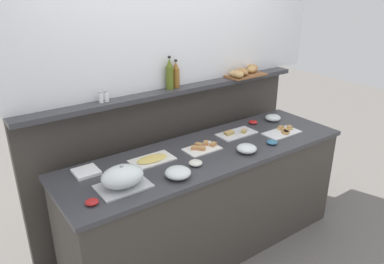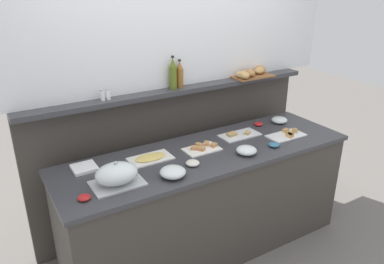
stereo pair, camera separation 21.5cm
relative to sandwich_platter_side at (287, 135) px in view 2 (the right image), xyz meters
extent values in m
plane|color=slate|center=(-0.76, 0.69, -0.93)|extent=(12.00, 12.00, 0.00)
cube|color=#3D3833|center=(-0.76, 0.09, -0.49)|extent=(2.37, 0.70, 0.89)
cube|color=#38383D|center=(-0.76, 0.09, -0.03)|extent=(2.41, 0.74, 0.03)
cube|color=#3D3833|center=(-0.76, 0.64, -0.29)|extent=(2.65, 0.08, 1.28)
cube|color=#38383D|center=(-0.76, 0.59, 0.37)|extent=(2.65, 0.22, 0.04)
cube|color=white|center=(-0.76, 0.66, 1.03)|extent=(3.25, 0.08, 1.28)
cube|color=white|center=(-0.01, 0.00, -0.01)|extent=(0.33, 0.18, 0.01)
cube|color=#B7844C|center=(0.04, 0.06, 0.00)|extent=(0.07, 0.05, 0.01)
cube|color=#E5C666|center=(0.04, 0.06, 0.01)|extent=(0.07, 0.05, 0.01)
cube|color=#B7844C|center=(0.04, 0.06, 0.02)|extent=(0.07, 0.05, 0.01)
cube|color=#B7844C|center=(0.02, -0.01, 0.00)|extent=(0.06, 0.05, 0.01)
cube|color=#E5C666|center=(0.02, -0.01, 0.01)|extent=(0.06, 0.05, 0.01)
cube|color=#B7844C|center=(0.02, -0.01, 0.02)|extent=(0.06, 0.05, 0.01)
cube|color=#B7844C|center=(-0.01, -0.04, 0.00)|extent=(0.04, 0.06, 0.01)
cube|color=#E5C666|center=(-0.01, -0.04, 0.01)|extent=(0.04, 0.06, 0.01)
cube|color=#B7844C|center=(-0.01, -0.04, 0.02)|extent=(0.04, 0.06, 0.01)
cube|color=#B7844C|center=(0.11, 0.02, 0.00)|extent=(0.07, 0.07, 0.01)
cube|color=#E5C666|center=(0.11, 0.02, 0.01)|extent=(0.07, 0.07, 0.01)
cube|color=#B7844C|center=(0.11, 0.02, 0.02)|extent=(0.07, 0.07, 0.01)
cube|color=#B7844C|center=(-0.01, -0.04, 0.00)|extent=(0.07, 0.06, 0.01)
cube|color=#E5C666|center=(-0.01, -0.04, 0.01)|extent=(0.07, 0.06, 0.01)
cube|color=#B7844C|center=(-0.01, -0.04, 0.02)|extent=(0.07, 0.06, 0.01)
cube|color=white|center=(-0.78, 0.14, -0.01)|extent=(0.29, 0.18, 0.01)
cube|color=#B7844C|center=(-0.68, 0.13, 0.00)|extent=(0.07, 0.06, 0.01)
cube|color=#D1664C|center=(-0.68, 0.13, 0.01)|extent=(0.07, 0.06, 0.01)
cube|color=#B7844C|center=(-0.68, 0.13, 0.02)|extent=(0.07, 0.06, 0.01)
cube|color=#B7844C|center=(-0.71, 0.18, 0.00)|extent=(0.06, 0.07, 0.01)
cube|color=#D1664C|center=(-0.71, 0.18, 0.01)|extent=(0.06, 0.07, 0.01)
cube|color=#B7844C|center=(-0.71, 0.18, 0.02)|extent=(0.06, 0.07, 0.01)
cube|color=#B7844C|center=(-0.84, 0.16, 0.00)|extent=(0.07, 0.07, 0.01)
cube|color=#D1664C|center=(-0.84, 0.16, 0.01)|extent=(0.07, 0.07, 0.01)
cube|color=#B7844C|center=(-0.84, 0.16, 0.02)|extent=(0.07, 0.07, 0.01)
cube|color=#B7844C|center=(-0.78, 0.19, 0.00)|extent=(0.06, 0.07, 0.01)
cube|color=#D1664C|center=(-0.78, 0.19, 0.01)|extent=(0.06, 0.07, 0.01)
cube|color=#B7844C|center=(-0.78, 0.19, 0.02)|extent=(0.06, 0.07, 0.01)
cube|color=#B7844C|center=(-0.80, 0.12, 0.00)|extent=(0.06, 0.07, 0.01)
cube|color=#D1664C|center=(-0.80, 0.12, 0.01)|extent=(0.06, 0.07, 0.01)
cube|color=#B7844C|center=(-0.80, 0.12, 0.02)|extent=(0.06, 0.07, 0.01)
cube|color=silver|center=(-0.35, 0.22, -0.01)|extent=(0.35, 0.18, 0.01)
cube|color=tan|center=(-0.40, 0.24, 0.00)|extent=(0.04, 0.06, 0.01)
cube|color=#66994C|center=(-0.40, 0.24, 0.01)|extent=(0.04, 0.06, 0.01)
cube|color=tan|center=(-0.40, 0.24, 0.02)|extent=(0.04, 0.06, 0.01)
cube|color=tan|center=(-0.29, 0.19, 0.00)|extent=(0.07, 0.06, 0.01)
cube|color=#66994C|center=(-0.29, 0.19, 0.01)|extent=(0.07, 0.06, 0.01)
cube|color=tan|center=(-0.29, 0.19, 0.02)|extent=(0.07, 0.06, 0.01)
cube|color=tan|center=(-0.44, 0.23, 0.00)|extent=(0.04, 0.06, 0.01)
cube|color=#66994C|center=(-0.44, 0.23, 0.01)|extent=(0.04, 0.06, 0.01)
cube|color=tan|center=(-0.44, 0.23, 0.02)|extent=(0.04, 0.06, 0.01)
cube|color=white|center=(-1.20, 0.20, -0.01)|extent=(0.33, 0.19, 0.01)
ellipsoid|color=#E5C666|center=(-1.20, 0.20, 0.01)|extent=(0.25, 0.13, 0.01)
cube|color=#B7BABF|center=(-1.55, -0.02, 0.00)|extent=(0.34, 0.24, 0.01)
ellipsoid|color=silver|center=(-1.55, -0.02, 0.07)|extent=(0.28, 0.23, 0.14)
sphere|color=#B7BABF|center=(-1.55, -0.02, 0.15)|extent=(0.02, 0.02, 0.02)
ellipsoid|color=silver|center=(-0.53, -0.10, 0.02)|extent=(0.16, 0.16, 0.06)
ellipsoid|color=white|center=(-0.53, -0.10, 0.01)|extent=(0.12, 0.12, 0.04)
ellipsoid|color=silver|center=(-1.19, -0.12, 0.03)|extent=(0.18, 0.18, 0.07)
ellipsoid|color=#599959|center=(-1.19, -0.12, 0.01)|extent=(0.14, 0.14, 0.04)
ellipsoid|color=silver|center=(0.16, 0.27, 0.02)|extent=(0.15, 0.15, 0.06)
ellipsoid|color=#E5CC66|center=(0.16, 0.27, 0.01)|extent=(0.12, 0.12, 0.04)
ellipsoid|color=teal|center=(-0.25, -0.11, 0.01)|extent=(0.09, 0.09, 0.03)
ellipsoid|color=red|center=(-0.05, 0.32, 0.00)|extent=(0.08, 0.08, 0.03)
ellipsoid|color=red|center=(-1.79, -0.09, 0.00)|extent=(0.08, 0.08, 0.03)
ellipsoid|color=silver|center=(-0.98, -0.05, 0.01)|extent=(0.10, 0.10, 0.04)
cube|color=white|center=(-1.68, 0.30, 0.00)|extent=(0.17, 0.17, 0.02)
cylinder|color=#56661E|center=(-0.80, 0.57, 0.48)|extent=(0.06, 0.06, 0.19)
cone|color=#56661E|center=(-0.80, 0.57, 0.61)|extent=(0.05, 0.05, 0.07)
cylinder|color=black|center=(-0.80, 0.57, 0.66)|extent=(0.03, 0.03, 0.02)
cylinder|color=#8E5B23|center=(-0.73, 0.59, 0.47)|extent=(0.06, 0.06, 0.16)
cone|color=#8E5B23|center=(-0.73, 0.59, 0.58)|extent=(0.05, 0.05, 0.06)
cylinder|color=black|center=(-0.73, 0.59, 0.62)|extent=(0.02, 0.02, 0.02)
cylinder|color=white|center=(-1.42, 0.56, 0.43)|extent=(0.03, 0.03, 0.08)
cylinder|color=#B7BABF|center=(-1.42, 0.56, 0.47)|extent=(0.03, 0.03, 0.01)
cylinder|color=white|center=(-1.37, 0.56, 0.43)|extent=(0.03, 0.03, 0.08)
cylinder|color=#B7BABF|center=(-1.37, 0.56, 0.47)|extent=(0.03, 0.03, 0.01)
cube|color=brown|center=(0.02, 0.56, 0.40)|extent=(0.40, 0.26, 0.02)
ellipsoid|color=#B7844C|center=(0.16, 0.61, 0.44)|extent=(0.13, 0.14, 0.06)
ellipsoid|color=#AD7A47|center=(-0.02, 0.53, 0.44)|extent=(0.12, 0.16, 0.07)
ellipsoid|color=#B7844C|center=(0.15, 0.58, 0.44)|extent=(0.16, 0.15, 0.07)
ellipsoid|color=tan|center=(-0.12, 0.49, 0.44)|extent=(0.13, 0.17, 0.07)
ellipsoid|color=tan|center=(0.12, 0.55, 0.44)|extent=(0.17, 0.15, 0.06)
ellipsoid|color=tan|center=(-0.12, 0.51, 0.43)|extent=(0.09, 0.15, 0.06)
camera|label=1|loc=(-2.42, -2.03, 1.27)|focal=35.29mm
camera|label=2|loc=(-2.24, -2.14, 1.27)|focal=35.29mm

